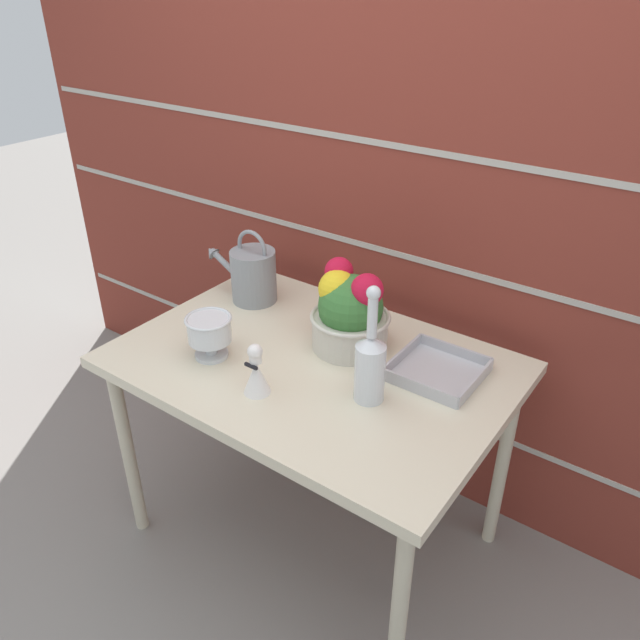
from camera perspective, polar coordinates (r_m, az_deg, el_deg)
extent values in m
plane|color=gray|center=(2.37, -0.60, -18.74)|extent=(12.00, 12.00, 0.00)
cube|color=maroon|center=(2.11, 7.70, 10.90)|extent=(3.60, 0.08, 2.20)
cube|color=#A8A399|center=(2.43, 6.01, -6.51)|extent=(3.53, 0.00, 0.02)
cube|color=#A8A399|center=(2.14, 6.83, 6.07)|extent=(3.53, 0.00, 0.02)
cube|color=#A8A399|center=(2.03, 7.45, 15.42)|extent=(3.53, 0.00, 0.02)
cube|color=beige|center=(1.89, -0.72, -4.12)|extent=(1.16, 0.80, 0.04)
cylinder|color=beige|center=(2.23, -17.15, -11.41)|extent=(0.04, 0.04, 0.70)
cylinder|color=beige|center=(1.74, 7.21, -25.36)|extent=(0.04, 0.04, 0.70)
cylinder|color=beige|center=(2.59, -5.44, -3.66)|extent=(0.04, 0.04, 0.70)
cylinder|color=beige|center=(2.18, 16.33, -12.47)|extent=(0.04, 0.04, 0.70)
cylinder|color=gray|center=(2.18, -6.08, 4.02)|extent=(0.16, 0.16, 0.18)
cylinder|color=gray|center=(2.26, -8.61, 5.06)|extent=(0.14, 0.02, 0.09)
cone|color=gray|center=(2.29, -9.90, 6.21)|extent=(0.05, 0.05, 0.06)
torus|color=gray|center=(2.14, -6.24, 6.59)|extent=(0.13, 0.01, 0.13)
cylinder|color=silver|center=(1.92, -9.87, -3.11)|extent=(0.10, 0.10, 0.01)
cylinder|color=silver|center=(1.91, -9.94, -2.39)|extent=(0.04, 0.04, 0.04)
sphere|color=silver|center=(1.91, -9.95, -2.34)|extent=(0.04, 0.04, 0.04)
cylinder|color=silver|center=(1.88, -10.10, -0.87)|extent=(0.13, 0.13, 0.07)
torus|color=silver|center=(1.86, -10.20, 0.10)|extent=(0.14, 0.14, 0.01)
cylinder|color=beige|center=(1.92, 2.75, -1.06)|extent=(0.23, 0.23, 0.11)
torus|color=beige|center=(1.89, 2.79, 0.31)|extent=(0.25, 0.25, 0.01)
sphere|color=#387033|center=(1.87, 2.82, 1.24)|extent=(0.20, 0.20, 0.20)
sphere|color=yellow|center=(1.86, 1.61, 2.87)|extent=(0.12, 0.12, 0.12)
sphere|color=red|center=(1.89, 1.75, 4.46)|extent=(0.09, 0.09, 0.09)
sphere|color=red|center=(1.81, 4.32, 2.75)|extent=(0.10, 0.10, 0.10)
cylinder|color=silver|center=(1.68, 4.57, -4.84)|extent=(0.08, 0.08, 0.17)
cone|color=silver|center=(1.63, 4.71, -1.98)|extent=(0.08, 0.08, 0.03)
cylinder|color=silver|center=(1.59, 4.81, 0.24)|extent=(0.03, 0.03, 0.12)
sphere|color=silver|center=(1.56, 4.92, 2.49)|extent=(0.04, 0.04, 0.04)
cone|color=white|center=(1.73, -5.82, -5.21)|extent=(0.08, 0.08, 0.10)
cylinder|color=white|center=(1.69, -5.93, -3.36)|extent=(0.03, 0.03, 0.03)
sphere|color=white|center=(1.68, -5.96, -2.88)|extent=(0.04, 0.04, 0.04)
cube|color=black|center=(1.69, -6.33, -4.21)|extent=(0.04, 0.01, 0.01)
cube|color=#B7B7BC|center=(1.84, 10.66, -4.82)|extent=(0.24, 0.23, 0.01)
cube|color=#B7B7BC|center=(1.75, 9.01, -6.16)|extent=(0.24, 0.01, 0.04)
cube|color=#B7B7BC|center=(1.93, 12.24, -2.81)|extent=(0.24, 0.01, 0.04)
cube|color=#B7B7BC|center=(1.88, 7.50, -3.26)|extent=(0.01, 0.23, 0.04)
cube|color=#B7B7BC|center=(1.80, 14.06, -5.59)|extent=(0.01, 0.23, 0.04)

